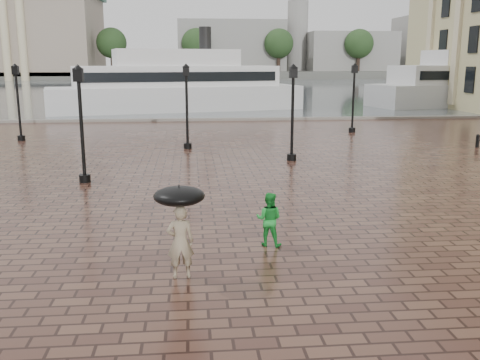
{
  "coord_description": "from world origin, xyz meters",
  "views": [
    {
      "loc": [
        -1.78,
        -11.01,
        4.64
      ],
      "look_at": [
        -0.45,
        3.54,
        1.4
      ],
      "focal_mm": 40.0,
      "sensor_mm": 36.0,
      "label": 1
    }
  ],
  "objects_px": {
    "child_pedestrian": "(269,219)",
    "ferry_near": "(177,86)",
    "street_lamps": "(194,106)",
    "ferry_far": "(477,83)",
    "adult_pedestrian": "(180,242)"
  },
  "relations": [
    {
      "from": "ferry_far",
      "to": "street_lamps",
      "type": "bearing_deg",
      "value": -151.08
    },
    {
      "from": "street_lamps",
      "to": "ferry_far",
      "type": "relative_size",
      "value": 0.86
    },
    {
      "from": "ferry_far",
      "to": "child_pedestrian",
      "type": "bearing_deg",
      "value": -136.81
    },
    {
      "from": "child_pedestrian",
      "to": "street_lamps",
      "type": "bearing_deg",
      "value": -63.66
    },
    {
      "from": "adult_pedestrian",
      "to": "ferry_near",
      "type": "height_order",
      "value": "ferry_near"
    },
    {
      "from": "ferry_near",
      "to": "street_lamps",
      "type": "bearing_deg",
      "value": -99.78
    },
    {
      "from": "child_pedestrian",
      "to": "ferry_near",
      "type": "height_order",
      "value": "ferry_near"
    },
    {
      "from": "street_lamps",
      "to": "ferry_near",
      "type": "relative_size",
      "value": 0.87
    },
    {
      "from": "child_pedestrian",
      "to": "ferry_far",
      "type": "distance_m",
      "value": 51.91
    },
    {
      "from": "ferry_near",
      "to": "ferry_far",
      "type": "bearing_deg",
      "value": -7.03
    },
    {
      "from": "child_pedestrian",
      "to": "ferry_far",
      "type": "xyz_separation_m",
      "value": [
        28.97,
        43.05,
        1.69
      ]
    },
    {
      "from": "child_pedestrian",
      "to": "ferry_far",
      "type": "bearing_deg",
      "value": -104.02
    },
    {
      "from": "adult_pedestrian",
      "to": "street_lamps",
      "type": "bearing_deg",
      "value": -95.95
    },
    {
      "from": "adult_pedestrian",
      "to": "child_pedestrian",
      "type": "relative_size",
      "value": 1.17
    },
    {
      "from": "adult_pedestrian",
      "to": "ferry_near",
      "type": "bearing_deg",
      "value": -93.01
    }
  ]
}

